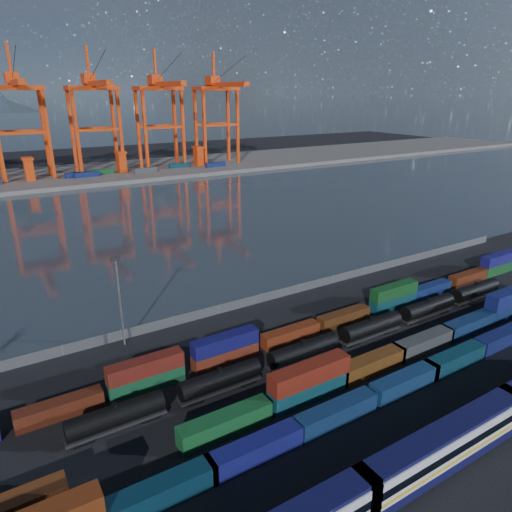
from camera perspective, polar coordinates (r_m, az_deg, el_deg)
ground at (r=79.08m, az=11.76°, el=-13.20°), size 700.00×700.00×0.00m
harbor_water at (r=164.78m, az=-13.81°, el=4.26°), size 700.00×700.00×0.00m
far_quay at (r=264.61m, az=-21.15°, el=9.45°), size 700.00×70.00×2.00m
passenger_train at (r=62.66m, az=22.57°, el=-21.18°), size 79.64×3.41×5.85m
container_row_south at (r=71.34m, az=15.58°, el=-15.69°), size 140.66×2.58×5.50m
container_row_mid at (r=72.87m, az=10.23°, el=-14.45°), size 141.47×2.67×5.69m
container_row_north at (r=85.06m, az=5.98°, el=-8.83°), size 140.49×2.36×5.04m
tanker_string at (r=82.00m, az=10.33°, el=-10.13°), size 90.84×2.87×4.10m
waterfront_fence at (r=97.91m, az=0.61°, el=-5.30°), size 160.12×0.12×2.20m
yard_light_mast at (r=82.06m, az=-16.69°, el=-4.98°), size 1.60×0.40×16.60m
gantry_cranes at (r=253.47m, az=-23.68°, el=17.53°), size 199.74×47.51×64.34m
quay_containers at (r=248.30m, az=-23.04°, el=9.15°), size 172.58×10.99×2.60m
straddle_carriers at (r=253.43m, az=-21.44°, el=10.58°), size 140.00×7.00×11.10m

